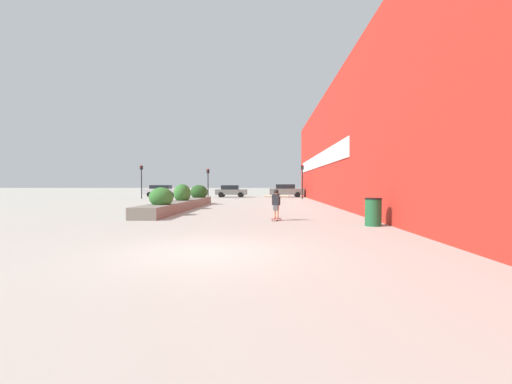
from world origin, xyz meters
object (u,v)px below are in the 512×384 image
trash_bin (373,212)px  car_leftmost (286,190)px  skateboard (276,219)px  car_center_right (355,191)px  car_center_left (162,191)px  skateboarder (276,201)px  car_rightmost (231,191)px  traffic_light_right (302,176)px  traffic_light_left (208,178)px  traffic_light_far_left (141,176)px

trash_bin → car_leftmost: (-1.68, 29.71, 0.30)m
skateboard → car_center_right: (10.27, 27.24, 0.72)m
car_center_left → skateboard: bearing=25.9°
skateboarder → skateboard: bearing=28.2°
skateboard → car_rightmost: (-4.91, 27.55, 0.71)m
car_leftmost → car_center_left: size_ratio=0.92×
traffic_light_right → traffic_light_left: bearing=179.6°
trash_bin → car_rightmost: 30.55m
traffic_light_far_left → skateboard: bearing=-57.6°
car_center_left → traffic_light_left: (7.25, -6.96, 1.45)m
trash_bin → car_center_right: bearing=77.1°
trash_bin → car_rightmost: size_ratio=0.28×
traffic_light_left → traffic_light_far_left: 7.55m
car_center_right → traffic_light_far_left: traffic_light_far_left is taller
skateboarder → car_center_left: 32.35m
skateboarder → traffic_light_right: size_ratio=0.35×
car_leftmost → car_center_right: (8.31, -0.69, -0.05)m
car_leftmost → traffic_light_far_left: 17.25m
car_center_right → car_leftmost: bearing=-94.8°
car_center_right → traffic_light_left: bearing=-73.5°
car_leftmost → traffic_light_left: (-8.81, -5.78, 1.40)m
car_leftmost → traffic_light_far_left: bearing=-72.1°
traffic_light_left → traffic_light_right: size_ratio=0.89×
traffic_light_left → traffic_light_right: 10.23m
traffic_light_right → trash_bin: bearing=-89.4°
car_leftmost → car_rightmost: (-6.87, -0.38, -0.06)m
skateboard → car_center_left: size_ratio=0.16×
skateboarder → trash_bin: size_ratio=1.20×
trash_bin → traffic_light_left: (-10.49, 23.93, 1.70)m
skateboarder → car_leftmost: size_ratio=0.30×
skateboarder → car_rightmost: (-4.91, 27.55, -0.08)m
car_center_right → traffic_light_right: size_ratio=1.14×
car_center_left → traffic_light_right: size_ratio=1.26×
car_center_right → trash_bin: bearing=-12.9°
trash_bin → skateboarder: bearing=153.9°
trash_bin → traffic_light_right: 23.94m
skateboard → car_leftmost: 28.01m
skateboard → traffic_light_far_left: traffic_light_far_left is taller
skateboard → traffic_light_right: 22.47m
car_center_right → car_rightmost: (-15.18, 0.31, -0.01)m
car_leftmost → car_center_right: bearing=85.2°
traffic_light_far_left → traffic_light_right: bearing=-1.8°
car_center_left → car_rightmost: car_center_left is taller
skateboard → skateboarder: (-0.00, 0.00, 0.79)m
car_rightmost → trash_bin: bearing=16.2°
car_center_left → skateboarder: bearing=25.9°
car_rightmost → skateboarder: bearing=10.1°
skateboard → skateboarder: bearing=-151.8°
car_rightmost → car_leftmost: bearing=93.2°
car_rightmost → traffic_light_right: (8.28, -5.47, 1.69)m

